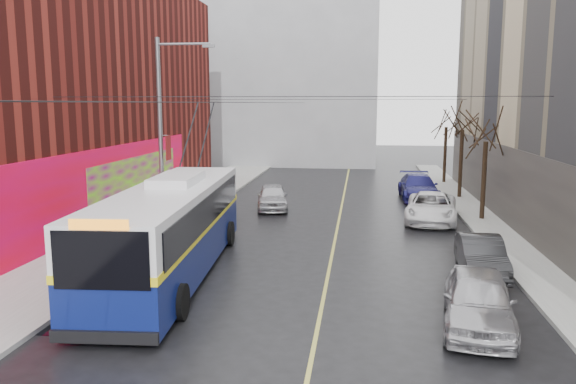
% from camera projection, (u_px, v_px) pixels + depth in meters
% --- Properties ---
extents(ground, '(140.00, 140.00, 0.00)m').
position_uv_depth(ground, '(260.00, 334.00, 15.15)').
color(ground, black).
rests_on(ground, ground).
extents(sidewalk_left, '(4.00, 60.00, 0.15)m').
position_uv_depth(sidewalk_left, '(145.00, 227.00, 27.92)').
color(sidewalk_left, gray).
rests_on(sidewalk_left, ground).
extents(sidewalk_right, '(2.00, 60.00, 0.15)m').
position_uv_depth(sidewalk_right, '(500.00, 237.00, 25.74)').
color(sidewalk_right, gray).
rests_on(sidewalk_right, ground).
extents(lane_line, '(0.12, 50.00, 0.01)m').
position_uv_depth(lane_line, '(338.00, 225.00, 28.67)').
color(lane_line, '#BFB74C').
rests_on(lane_line, ground).
extents(building_left, '(12.11, 36.00, 14.00)m').
position_uv_depth(building_left, '(10.00, 87.00, 29.81)').
color(building_left, '#4F130F').
rests_on(building_left, ground).
extents(building_far, '(20.50, 12.10, 18.00)m').
position_uv_depth(building_far, '(280.00, 75.00, 58.56)').
color(building_far, gray).
rests_on(building_far, ground).
extents(streetlight_pole, '(2.65, 0.60, 9.00)m').
position_uv_depth(streetlight_pole, '(164.00, 133.00, 24.97)').
color(streetlight_pole, slate).
rests_on(streetlight_pole, ground).
extents(catenary_wires, '(18.00, 60.00, 0.22)m').
position_uv_depth(catenary_wires, '(262.00, 102.00, 28.96)').
color(catenary_wires, black).
extents(tree_near, '(3.20, 3.20, 6.40)m').
position_uv_depth(tree_near, '(487.00, 127.00, 28.89)').
color(tree_near, black).
rests_on(tree_near, ground).
extents(tree_mid, '(3.20, 3.20, 6.68)m').
position_uv_depth(tree_mid, '(463.00, 118.00, 35.70)').
color(tree_mid, black).
rests_on(tree_mid, ground).
extents(tree_far, '(3.20, 3.20, 6.57)m').
position_uv_depth(tree_far, '(447.00, 117.00, 42.57)').
color(tree_far, black).
rests_on(tree_far, ground).
extents(puddle, '(2.81, 3.03, 0.01)m').
position_uv_depth(puddle, '(75.00, 315.00, 16.49)').
color(puddle, black).
rests_on(puddle, ground).
extents(pigeons_flying, '(2.41, 2.90, 1.94)m').
position_uv_depth(pigeons_flying, '(254.00, 78.00, 24.63)').
color(pigeons_flying, slate).
extents(trolleybus, '(3.75, 13.26, 6.22)m').
position_uv_depth(trolleybus, '(171.00, 228.00, 20.19)').
color(trolleybus, '#0A1551').
rests_on(trolleybus, ground).
extents(parked_car_a, '(2.53, 4.86, 1.58)m').
position_uv_depth(parked_car_a, '(478.00, 300.00, 15.49)').
color(parked_car_a, '#B2B1B6').
rests_on(parked_car_a, ground).
extents(parked_car_b, '(1.65, 4.26, 1.38)m').
position_uv_depth(parked_car_b, '(481.00, 256.00, 20.35)').
color(parked_car_b, '#28282A').
rests_on(parked_car_b, ground).
extents(parked_car_c, '(3.26, 5.78, 1.52)m').
position_uv_depth(parked_car_c, '(431.00, 208.00, 29.36)').
color(parked_car_c, white).
rests_on(parked_car_c, ground).
extents(parked_car_d, '(2.41, 5.63, 1.62)m').
position_uv_depth(parked_car_d, '(418.00, 187.00, 36.15)').
color(parked_car_d, navy).
rests_on(parked_car_d, ground).
extents(following_car, '(2.41, 4.54, 1.47)m').
position_uv_depth(following_car, '(272.00, 197.00, 32.88)').
color(following_car, '#AFAFB4').
rests_on(following_car, ground).
extents(pedestrian_a, '(0.53, 0.69, 1.67)m').
position_uv_depth(pedestrian_a, '(81.00, 230.00, 23.19)').
color(pedestrian_a, black).
rests_on(pedestrian_a, sidewalk_left).
extents(pedestrian_b, '(0.74, 0.88, 1.64)m').
position_uv_depth(pedestrian_b, '(95.00, 226.00, 24.01)').
color(pedestrian_b, black).
rests_on(pedestrian_b, sidewalk_left).
extents(pedestrian_c, '(1.23, 1.05, 1.65)m').
position_uv_depth(pedestrian_c, '(148.00, 208.00, 28.04)').
color(pedestrian_c, black).
rests_on(pedestrian_c, sidewalk_left).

